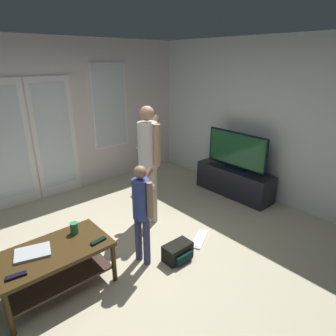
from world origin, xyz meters
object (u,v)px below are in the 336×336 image
person_child (142,206)px  tv_stand (234,181)px  flat_screen_tv (236,151)px  cup_near_edge (74,228)px  dvd_remote_slim (16,276)px  loose_keyboard (200,239)px  tv_remote_black (98,241)px  person_adult (148,155)px  backpack (178,252)px  coffee_table (54,261)px  laptop_closed (33,253)px

person_child → tv_stand: bearing=10.3°
flat_screen_tv → cup_near_edge: 2.95m
flat_screen_tv → cup_near_edge: (-2.94, -0.07, -0.25)m
flat_screen_tv → dvd_remote_slim: 3.65m
loose_keyboard → tv_remote_black: size_ratio=2.65×
person_adult → tv_remote_black: (-1.19, -0.68, -0.51)m
person_adult → backpack: (-0.33, -0.97, -0.91)m
tv_stand → dvd_remote_slim: (-3.62, -0.37, 0.26)m
cup_near_edge → flat_screen_tv: bearing=1.3°
coffee_table → person_child: (0.94, -0.22, 0.37)m
loose_keyboard → person_adult: bearing=100.7°
flat_screen_tv → person_child: person_child is taller
flat_screen_tv → tv_remote_black: 2.87m
tv_remote_black → loose_keyboard: bearing=-14.8°
laptop_closed → tv_remote_black: (0.58, -0.24, -0.00)m
person_adult → person_child: (-0.66, -0.72, -0.28)m
flat_screen_tv → backpack: size_ratio=3.30×
person_child → tv_remote_black: (-0.54, 0.04, -0.23)m
tv_stand → person_adult: size_ratio=0.82×
loose_keyboard → tv_remote_black: 1.46m
flat_screen_tv → laptop_closed: size_ratio=3.56×
tv_stand → loose_keyboard: (-1.47, -0.57, -0.23)m
loose_keyboard → coffee_table: bearing=168.2°
loose_keyboard → laptop_closed: (-1.93, 0.43, 0.49)m
person_child → loose_keyboard: size_ratio=2.69×
person_adult → person_child: bearing=-132.3°
flat_screen_tv → loose_keyboard: 1.77m
person_child → tv_remote_black: person_child is taller
person_adult → loose_keyboard: person_adult is taller
tv_stand → cup_near_edge: (-2.94, -0.06, 0.31)m
flat_screen_tv → backpack: 2.19m
tv_stand → person_child: (-2.29, -0.42, 0.49)m
tv_stand → cup_near_edge: cup_near_edge is taller
loose_keyboard → dvd_remote_slim: bearing=174.9°
loose_keyboard → cup_near_edge: 1.64m
person_adult → laptop_closed: bearing=-166.1°
coffee_table → person_adult: 1.80m
backpack → laptop_closed: (-1.44, 0.53, 0.40)m
tv_stand → backpack: bearing=-161.3°
loose_keyboard → dvd_remote_slim: 2.21m
backpack → tv_remote_black: bearing=161.5°
person_adult → person_child: 1.01m
dvd_remote_slim → person_child: bearing=7.1°
laptop_closed → cup_near_edge: size_ratio=2.59×
tv_stand → tv_remote_black: tv_remote_black is taller
flat_screen_tv → tv_remote_black: flat_screen_tv is taller
tv_remote_black → dvd_remote_slim: bearing=172.5°
tv_stand → cup_near_edge: bearing=-178.8°
coffee_table → cup_near_edge: cup_near_edge is taller
cup_near_edge → tv_remote_black: cup_near_edge is taller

